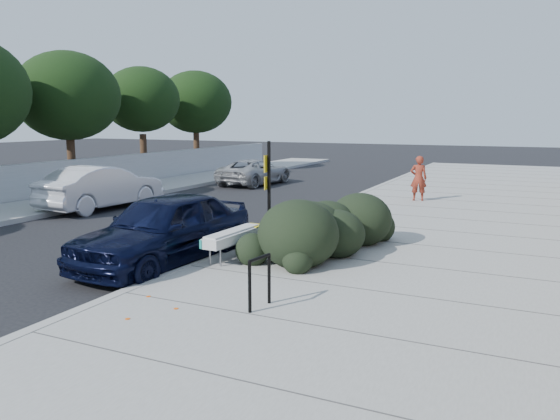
{
  "coord_description": "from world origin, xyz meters",
  "views": [
    {
      "loc": [
        6.55,
        -9.23,
        3.2
      ],
      "look_at": [
        0.94,
        2.63,
        1.0
      ],
      "focal_mm": 35.0,
      "sensor_mm": 36.0,
      "label": 1
    }
  ],
  "objects_px": {
    "bench": "(235,237)",
    "sign_post": "(268,187)",
    "wagon_silver": "(102,187)",
    "bike_rack": "(260,277)",
    "suv_silver": "(255,172)",
    "sedan_navy": "(164,229)",
    "pedestrian": "(419,178)"
  },
  "relations": [
    {
      "from": "bench",
      "to": "sedan_navy",
      "type": "xyz_separation_m",
      "value": [
        -1.4,
        -0.67,
        0.18
      ]
    },
    {
      "from": "sedan_navy",
      "to": "suv_silver",
      "type": "distance_m",
      "value": 15.01
    },
    {
      "from": "bike_rack",
      "to": "sedan_navy",
      "type": "relative_size",
      "value": 0.18
    },
    {
      "from": "bench",
      "to": "bike_rack",
      "type": "xyz_separation_m",
      "value": [
        2.01,
        -2.67,
        0.04
      ]
    },
    {
      "from": "bench",
      "to": "wagon_silver",
      "type": "distance_m",
      "value": 9.29
    },
    {
      "from": "bench",
      "to": "pedestrian",
      "type": "relative_size",
      "value": 1.19
    },
    {
      "from": "wagon_silver",
      "to": "suv_silver",
      "type": "bearing_deg",
      "value": -95.65
    },
    {
      "from": "bike_rack",
      "to": "bench",
      "type": "bearing_deg",
      "value": 135.23
    },
    {
      "from": "bench",
      "to": "wagon_silver",
      "type": "bearing_deg",
      "value": 153.85
    },
    {
      "from": "sign_post",
      "to": "suv_silver",
      "type": "distance_m",
      "value": 13.91
    },
    {
      "from": "bench",
      "to": "suv_silver",
      "type": "distance_m",
      "value": 14.94
    },
    {
      "from": "pedestrian",
      "to": "sign_post",
      "type": "bearing_deg",
      "value": 65.09
    },
    {
      "from": "sign_post",
      "to": "wagon_silver",
      "type": "height_order",
      "value": "sign_post"
    },
    {
      "from": "bike_rack",
      "to": "sedan_navy",
      "type": "distance_m",
      "value": 3.95
    },
    {
      "from": "wagon_silver",
      "to": "pedestrian",
      "type": "bearing_deg",
      "value": -145.81
    },
    {
      "from": "bike_rack",
      "to": "wagon_silver",
      "type": "height_order",
      "value": "wagon_silver"
    },
    {
      "from": "sign_post",
      "to": "suv_silver",
      "type": "height_order",
      "value": "sign_post"
    },
    {
      "from": "suv_silver",
      "to": "bench",
      "type": "bearing_deg",
      "value": 120.54
    },
    {
      "from": "bike_rack",
      "to": "pedestrian",
      "type": "bearing_deg",
      "value": 98.54
    },
    {
      "from": "bike_rack",
      "to": "suv_silver",
      "type": "height_order",
      "value": "suv_silver"
    },
    {
      "from": "bench",
      "to": "sign_post",
      "type": "bearing_deg",
      "value": 85.0
    },
    {
      "from": "bench",
      "to": "bike_rack",
      "type": "bearing_deg",
      "value": -49.89
    },
    {
      "from": "sedan_navy",
      "to": "pedestrian",
      "type": "xyz_separation_m",
      "value": [
        3.34,
        11.06,
        0.19
      ]
    },
    {
      "from": "bench",
      "to": "suv_silver",
      "type": "bearing_deg",
      "value": 119.33
    },
    {
      "from": "pedestrian",
      "to": "bike_rack",
      "type": "bearing_deg",
      "value": 76.31
    },
    {
      "from": "bike_rack",
      "to": "pedestrian",
      "type": "xyz_separation_m",
      "value": [
        -0.07,
        13.06,
        0.32
      ]
    },
    {
      "from": "sedan_navy",
      "to": "suv_silver",
      "type": "xyz_separation_m",
      "value": [
        -5.2,
        14.08,
        -0.18
      ]
    },
    {
      "from": "bike_rack",
      "to": "suv_silver",
      "type": "xyz_separation_m",
      "value": [
        -8.6,
        16.07,
        -0.05
      ]
    },
    {
      "from": "sedan_navy",
      "to": "wagon_silver",
      "type": "relative_size",
      "value": 1.0
    },
    {
      "from": "bike_rack",
      "to": "suv_silver",
      "type": "bearing_deg",
      "value": 126.42
    },
    {
      "from": "sedan_navy",
      "to": "bench",
      "type": "bearing_deg",
      "value": 29.34
    },
    {
      "from": "wagon_silver",
      "to": "sign_post",
      "type": "bearing_deg",
      "value": 162.62
    }
  ]
}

